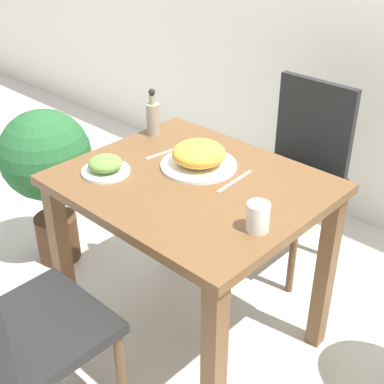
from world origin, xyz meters
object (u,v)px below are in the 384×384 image
Objects in this scene: chair_near at (11,327)px; food_plate at (199,156)px; side_plate at (105,166)px; potted_plant_left at (47,166)px; drink_cup at (258,217)px; sauce_bottle at (153,117)px; chair_far at (298,165)px.

food_plate is at bearing -91.92° from chair_near.
potted_plant_left is at bearing 169.45° from side_plate.
drink_cup is 1.27m from potted_plant_left.
drink_cup is (0.41, -0.19, 0.00)m from food_plate.
drink_cup is 0.47× the size of sauce_bottle.
sauce_bottle reaches higher than chair_far.
side_plate is (-0.19, 0.55, 0.28)m from chair_near.
sauce_bottle is at bearing 109.01° from side_plate.
chair_near is 9.55× the size of drink_cup.
drink_cup is at bearing 7.42° from side_plate.
chair_far is at bearing 89.09° from food_plate.
chair_far reaches higher than side_plate.
side_plate is at bearing -71.04° from chair_near.
chair_near is at bearing -71.04° from side_plate.
food_plate is 0.36× the size of potted_plant_left.
chair_far is at bearing 114.69° from drink_cup.
chair_far is 1.01m from drink_cup.
potted_plant_left is (-0.80, 0.66, 0.02)m from chair_near.
food_plate is 0.35m from sauce_bottle.
drink_cup is at bearing -125.09° from chair_near.
side_plate is (-0.23, -0.96, 0.28)m from chair_far.
chair_near and chair_far have the same top height.
chair_far is 1.02m from side_plate.
chair_near is at bearing -91.45° from chair_far.
food_plate reaches higher than potted_plant_left.
sauce_bottle is at bearing -71.02° from chair_near.
chair_near is 0.82m from drink_cup.
food_plate is 3.04× the size of drink_cup.
sauce_bottle is at bearing 160.15° from drink_cup.
sauce_bottle is 0.62m from potted_plant_left.
sauce_bottle reaches higher than side_plate.
chair_far reaches higher than drink_cup.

